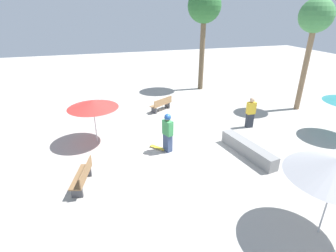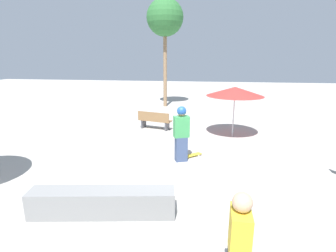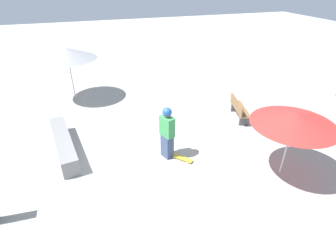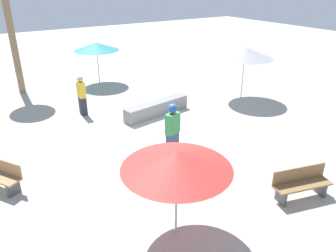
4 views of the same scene
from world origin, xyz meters
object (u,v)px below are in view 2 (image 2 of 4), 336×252
object	(u,v)px
skateboard	(191,155)
bench_near	(155,120)
concrete_ledge	(102,203)
palm_tree_left	(165,18)
bystander_watching	(238,251)
shade_umbrella_red	(235,91)
skater_main	(181,132)

from	to	relation	value
skateboard	bench_near	distance (m)	3.87
concrete_ledge	palm_tree_left	distance (m)	14.18
skateboard	bystander_watching	xyz separation A→B (m)	(-5.46, -0.93, 0.79)
bench_near	shade_umbrella_red	xyz separation A→B (m)	(-0.65, -3.56, 1.52)
skater_main	bench_near	xyz separation A→B (m)	(3.72, 1.63, -0.56)
shade_umbrella_red	palm_tree_left	distance (m)	8.66
concrete_ledge	shade_umbrella_red	size ratio (longest dim) A/B	1.33
palm_tree_left	bystander_watching	distance (m)	15.96
palm_tree_left	skateboard	bearing A→B (deg)	-165.63
skateboard	palm_tree_left	xyz separation A→B (m)	(9.36, 2.40, 5.68)
skater_main	concrete_ledge	world-z (taller)	skater_main
bystander_watching	palm_tree_left	bearing A→B (deg)	14.54
bench_near	skateboard	bearing A→B (deg)	-44.65
shade_umbrella_red	palm_tree_left	world-z (taller)	palm_tree_left
skater_main	bystander_watching	distance (m)	5.22
bench_near	skater_main	bearing A→B (deg)	-51.42
skateboard	shade_umbrella_red	size ratio (longest dim) A/B	0.31
concrete_ledge	skateboard	bearing A→B (deg)	-24.60
concrete_ledge	bench_near	world-z (taller)	bench_near
skateboard	bench_near	size ratio (longest dim) A/B	0.45
palm_tree_left	bystander_watching	world-z (taller)	palm_tree_left
shade_umbrella_red	skateboard	bearing A→B (deg)	149.07
skater_main	bench_near	bearing A→B (deg)	92.25
skateboard	concrete_ledge	xyz separation A→B (m)	(-3.71, 1.70, 0.24)
skater_main	skateboard	xyz separation A→B (m)	(0.40, -0.32, -0.93)
bench_near	palm_tree_left	distance (m)	8.05
bench_near	bystander_watching	size ratio (longest dim) A/B	0.97
concrete_ledge	bench_near	distance (m)	7.04
concrete_ledge	shade_umbrella_red	xyz separation A→B (m)	(6.39, -3.30, 1.66)
shade_umbrella_red	bystander_watching	world-z (taller)	shade_umbrella_red
skater_main	palm_tree_left	distance (m)	11.05
concrete_ledge	bench_near	size ratio (longest dim) A/B	1.90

